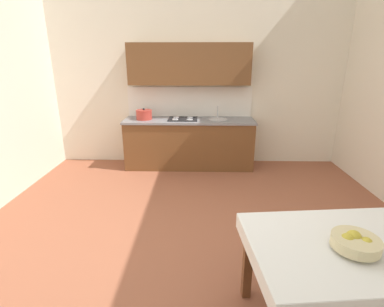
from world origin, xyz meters
TOP-DOWN VIEW (x-y plane):
  - ground_plane at (0.00, 0.00)m, footprint 5.93×6.18m
  - wall_back at (0.00, 2.85)m, footprint 5.93×0.12m
  - kitchen_cabinetry at (-0.15, 2.52)m, footprint 2.35×0.63m
  - dining_table at (1.04, -0.95)m, footprint 1.41×1.03m
  - fruit_bowl at (1.04, -1.02)m, footprint 0.30×0.30m

SIDE VIEW (x-z plane):
  - ground_plane at x=0.00m, z-range -0.10..0.00m
  - dining_table at x=1.04m, z-range 0.24..1.00m
  - fruit_bowl at x=1.04m, z-range 0.75..0.87m
  - kitchen_cabinetry at x=-0.15m, z-range -0.24..1.96m
  - wall_back at x=0.00m, z-range 0.00..4.13m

